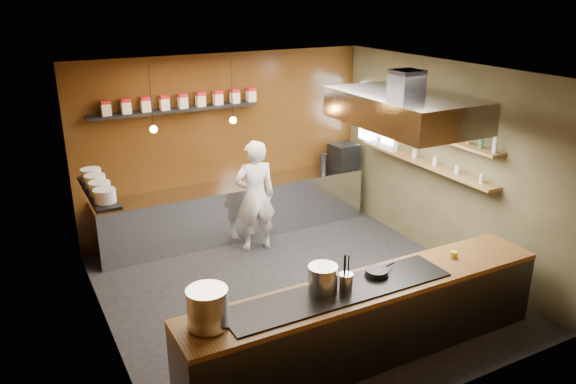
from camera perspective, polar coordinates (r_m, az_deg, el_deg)
floor at (r=7.89m, az=1.14°, el=-10.09°), size 5.00×5.00×0.00m
back_wall at (r=9.41m, az=-6.25°, el=4.77°), size 5.00×0.00×5.00m
left_wall at (r=6.49m, az=-18.46°, el=-3.32°), size 0.00×5.00×5.00m
right_wall at (r=8.69m, az=15.78°, el=2.83°), size 0.00×5.00×5.00m
ceiling at (r=6.89m, az=1.31°, el=12.02°), size 5.00×5.00×0.00m
window_pane at (r=9.81m, az=8.98°, el=7.67°), size 0.00×1.00×1.00m
prep_counter at (r=9.46m, az=-5.25°, el=-1.84°), size 4.60×0.65×0.90m
pass_counter at (r=6.50m, az=8.18°, el=-12.70°), size 4.40×0.72×0.94m
tin_shelf at (r=8.84m, az=-11.53°, el=8.15°), size 2.60×0.26×0.04m
plate_shelf at (r=7.42m, az=-18.71°, el=-0.01°), size 0.30×1.40×0.04m
bottle_shelf_upper at (r=8.69m, az=13.91°, el=5.87°), size 0.26×2.80×0.04m
bottle_shelf_lower at (r=8.81m, az=13.66°, el=2.91°), size 0.26×2.80×0.04m
extractor_hood at (r=7.38m, az=11.77°, el=8.25°), size 1.20×2.00×0.72m
pendant_left at (r=8.10m, az=-13.52°, el=6.57°), size 0.10×0.10×0.95m
pendant_right at (r=8.47m, az=-5.62°, el=7.60°), size 0.10×0.10×0.95m
storage_tins at (r=8.86m, az=-10.65°, el=9.10°), size 2.43×0.13×0.22m
plate_stacks at (r=7.39m, az=-18.79°, el=0.72°), size 0.26×1.16×0.16m
bottles at (r=8.66m, az=13.99°, el=6.76°), size 0.06×2.66×0.24m
wine_glasses at (r=8.79m, az=13.71°, el=3.44°), size 0.07×2.37×0.13m
stockpot_large at (r=5.43m, az=-8.16°, el=-11.55°), size 0.42×0.42×0.39m
stockpot_small at (r=5.97m, az=3.55°, el=-8.79°), size 0.33×0.33×0.29m
utensil_crock at (r=6.03m, az=5.88°, el=-9.09°), size 0.20×0.20×0.19m
frying_pan at (r=6.40m, az=9.03°, el=-8.06°), size 0.44×0.27×0.07m
butter_jar at (r=7.03m, az=16.46°, el=-6.12°), size 0.11×0.11×0.08m
espresso_machine at (r=10.16m, az=5.66°, el=3.69°), size 0.47×0.45×0.44m
chef at (r=8.78m, az=-3.38°, el=-0.42°), size 0.70×0.51×1.80m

